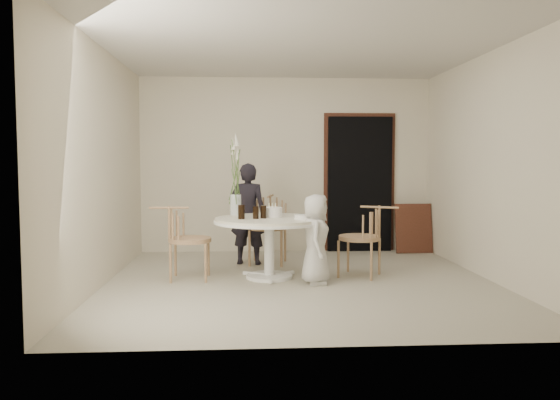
{
  "coord_description": "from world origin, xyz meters",
  "views": [
    {
      "loc": [
        -0.62,
        -6.25,
        1.4
      ],
      "look_at": [
        -0.22,
        0.3,
        0.94
      ],
      "focal_mm": 35.0,
      "sensor_mm": 36.0,
      "label": 1
    }
  ],
  "objects": [
    {
      "name": "picture_frame",
      "position": [
        1.95,
        1.95,
        0.38
      ],
      "size": [
        0.57,
        0.18,
        0.76
      ],
      "primitive_type": "cube",
      "rotation": [
        -0.17,
        0.0,
        0.03
      ],
      "color": "brown",
      "rests_on": "ground"
    },
    {
      "name": "door_trim",
      "position": [
        1.15,
        2.23,
        1.11
      ],
      "size": [
        1.12,
        0.03,
        2.22
      ],
      "primitive_type": "cube",
      "color": "brown",
      "rests_on": "ground"
    },
    {
      "name": "cola_tumbler_c",
      "position": [
        -0.68,
        0.31,
        0.8
      ],
      "size": [
        0.07,
        0.07,
        0.15
      ],
      "primitive_type": "cylinder",
      "rotation": [
        0.0,
        0.0,
        0.01
      ],
      "color": "black",
      "rests_on": "table"
    },
    {
      "name": "flower_vase",
      "position": [
        -0.76,
        0.62,
        1.13
      ],
      "size": [
        0.14,
        0.14,
        1.04
      ],
      "rotation": [
        0.0,
        0.0,
        0.07
      ],
      "color": "silver",
      "rests_on": "table"
    },
    {
      "name": "girl",
      "position": [
        -0.6,
        1.17,
        0.69
      ],
      "size": [
        0.56,
        0.43,
        1.38
      ],
      "primitive_type": "imported",
      "rotation": [
        0.0,
        0.0,
        2.93
      ],
      "color": "black",
      "rests_on": "ground"
    },
    {
      "name": "cola_tumbler_d",
      "position": [
        -0.51,
        0.15,
        0.8
      ],
      "size": [
        0.07,
        0.07,
        0.15
      ],
      "primitive_type": "cylinder",
      "rotation": [
        0.0,
        0.0,
        -0.03
      ],
      "color": "black",
      "rests_on": "table"
    },
    {
      "name": "chair_left",
      "position": [
        -1.42,
        0.23,
        0.57
      ],
      "size": [
        0.54,
        0.51,
        0.88
      ],
      "rotation": [
        0.0,
        0.0,
        1.56
      ],
      "color": "#A58159",
      "rests_on": "ground"
    },
    {
      "name": "cola_tumbler_b",
      "position": [
        -0.42,
        0.2,
        0.81
      ],
      "size": [
        0.09,
        0.09,
        0.15
      ],
      "primitive_type": "cylinder",
      "rotation": [
        0.0,
        0.0,
        -0.36
      ],
      "color": "black",
      "rests_on": "table"
    },
    {
      "name": "doorway",
      "position": [
        1.15,
        2.19,
        1.05
      ],
      "size": [
        1.0,
        0.1,
        2.1
      ],
      "primitive_type": "cube",
      "color": "black",
      "rests_on": "ground"
    },
    {
      "name": "boy",
      "position": [
        0.17,
        -0.1,
        0.52
      ],
      "size": [
        0.39,
        0.54,
        1.03
      ],
      "primitive_type": "imported",
      "rotation": [
        0.0,
        0.0,
        1.45
      ],
      "color": "silver",
      "rests_on": "ground"
    },
    {
      "name": "table",
      "position": [
        -0.35,
        0.25,
        0.62
      ],
      "size": [
        1.33,
        1.33,
        0.73
      ],
      "color": "white",
      "rests_on": "ground"
    },
    {
      "name": "plate_stack",
      "position": [
        0.04,
        0.04,
        0.76
      ],
      "size": [
        0.24,
        0.24,
        0.06
      ],
      "primitive_type": "cylinder",
      "rotation": [
        0.0,
        0.0,
        -0.07
      ],
      "color": "white",
      "rests_on": "table"
    },
    {
      "name": "ground",
      "position": [
        0.0,
        0.0,
        0.0
      ],
      "size": [
        4.5,
        4.5,
        0.0
      ],
      "primitive_type": "plane",
      "color": "#B8B09D",
      "rests_on": "ground"
    },
    {
      "name": "chair_right",
      "position": [
        0.86,
        0.23,
        0.57
      ],
      "size": [
        0.65,
        0.63,
        0.88
      ],
      "rotation": [
        0.0,
        0.0,
        -2.05
      ],
      "color": "#A58159",
      "rests_on": "ground"
    },
    {
      "name": "room_shell",
      "position": [
        0.0,
        0.0,
        1.62
      ],
      "size": [
        4.5,
        4.5,
        4.5
      ],
      "color": "silver",
      "rests_on": "ground"
    },
    {
      "name": "chair_far",
      "position": [
        -0.31,
        1.29,
        0.61
      ],
      "size": [
        0.58,
        0.61,
        0.94
      ],
      "rotation": [
        0.0,
        0.0,
        -0.19
      ],
      "color": "#A58159",
      "rests_on": "ground"
    },
    {
      "name": "cola_tumbler_a",
      "position": [
        -0.68,
        0.13,
        0.81
      ],
      "size": [
        0.09,
        0.09,
        0.17
      ],
      "primitive_type": "cylinder",
      "rotation": [
        0.0,
        0.0,
        0.12
      ],
      "color": "black",
      "rests_on": "table"
    },
    {
      "name": "birthday_cake",
      "position": [
        -0.31,
        0.36,
        0.79
      ],
      "size": [
        0.24,
        0.24,
        0.17
      ],
      "rotation": [
        0.0,
        0.0,
        0.3
      ],
      "color": "white",
      "rests_on": "table"
    }
  ]
}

